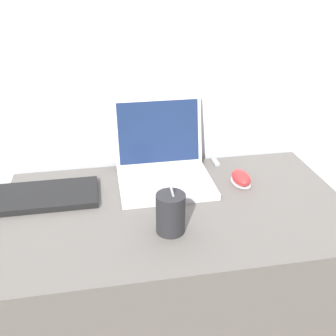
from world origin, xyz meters
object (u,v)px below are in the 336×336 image
(drink_cup, at_px, (171,213))
(external_keyboard, at_px, (32,197))
(computer_mouse, at_px, (241,178))
(laptop, at_px, (163,164))
(usb_stick, at_px, (215,162))

(drink_cup, relative_size, external_keyboard, 0.47)
(drink_cup, relative_size, computer_mouse, 1.82)
(laptop, height_order, computer_mouse, laptop)
(computer_mouse, xyz_separation_m, usb_stick, (-0.04, 0.16, -0.01))
(drink_cup, bearing_deg, external_keyboard, 149.14)
(drink_cup, distance_m, computer_mouse, 0.37)
(laptop, bearing_deg, external_keyboard, -171.41)
(external_keyboard, bearing_deg, laptop, 8.59)
(drink_cup, xyz_separation_m, usb_stick, (0.25, 0.39, -0.06))
(laptop, xyz_separation_m, usb_stick, (0.22, 0.09, -0.05))
(usb_stick, bearing_deg, laptop, -158.35)
(usb_stick, bearing_deg, computer_mouse, -75.47)
(computer_mouse, relative_size, external_keyboard, 0.26)
(usb_stick, bearing_deg, drink_cup, -122.14)
(laptop, bearing_deg, computer_mouse, -16.71)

